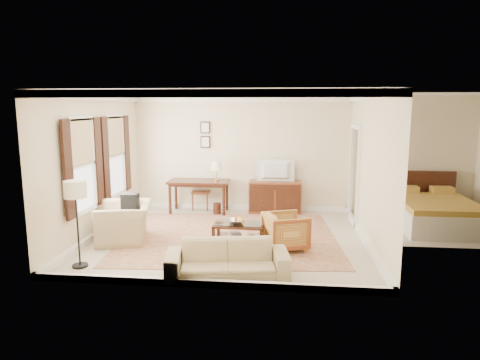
% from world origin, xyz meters
% --- Properties ---
extents(room_shell, '(5.51, 5.01, 2.91)m').
position_xyz_m(room_shell, '(0.00, 0.00, 2.47)').
color(room_shell, beige).
rests_on(room_shell, ground).
extents(annex_bedroom, '(3.00, 2.70, 2.90)m').
position_xyz_m(annex_bedroom, '(4.49, 1.15, 0.34)').
color(annex_bedroom, beige).
rests_on(annex_bedroom, ground).
extents(window_front, '(0.12, 1.56, 1.80)m').
position_xyz_m(window_front, '(-2.70, -0.70, 1.55)').
color(window_front, '#CCB284').
rests_on(window_front, room_shell).
extents(window_rear, '(0.12, 1.56, 1.80)m').
position_xyz_m(window_rear, '(-2.70, 0.90, 1.55)').
color(window_rear, '#CCB284').
rests_on(window_rear, room_shell).
extents(doorway, '(0.10, 1.12, 2.25)m').
position_xyz_m(doorway, '(2.71, 1.50, 1.08)').
color(doorway, white).
rests_on(doorway, room_shell).
extents(rug, '(4.58, 4.00, 0.01)m').
position_xyz_m(rug, '(0.00, 0.06, 0.01)').
color(rug, brown).
rests_on(rug, room_shell).
extents(writing_desk, '(1.50, 0.75, 0.82)m').
position_xyz_m(writing_desk, '(-1.02, 2.02, 0.71)').
color(writing_desk, '#3B1B11').
rests_on(writing_desk, room_shell).
extents(desk_chair, '(0.49, 0.49, 1.05)m').
position_xyz_m(desk_chair, '(-1.03, 2.37, 0.53)').
color(desk_chair, brown).
rests_on(desk_chair, room_shell).
extents(desk_lamp, '(0.32, 0.32, 0.50)m').
position_xyz_m(desk_lamp, '(-0.56, 2.02, 1.07)').
color(desk_lamp, silver).
rests_on(desk_lamp, writing_desk).
extents(framed_prints, '(0.25, 0.04, 0.68)m').
position_xyz_m(framed_prints, '(-0.92, 2.47, 1.94)').
color(framed_prints, '#3B1B11').
rests_on(framed_prints, room_shell).
extents(sideboard, '(1.30, 0.50, 0.80)m').
position_xyz_m(sideboard, '(0.89, 2.22, 0.40)').
color(sideboard, brown).
rests_on(sideboard, room_shell).
extents(tv, '(0.90, 0.51, 0.12)m').
position_xyz_m(tv, '(0.89, 2.20, 1.25)').
color(tv, black).
rests_on(tv, sideboard).
extents(coffee_table, '(1.00, 0.61, 0.42)m').
position_xyz_m(coffee_table, '(0.25, -0.34, 0.31)').
color(coffee_table, '#3B1B11').
rests_on(coffee_table, room_shell).
extents(fruit_bowl, '(0.42, 0.42, 0.10)m').
position_xyz_m(fruit_bowl, '(0.18, -0.39, 0.47)').
color(fruit_bowl, silver).
rests_on(fruit_bowl, coffee_table).
extents(book_a, '(0.27, 0.14, 0.38)m').
position_xyz_m(book_a, '(0.06, -0.28, 0.16)').
color(book_a, brown).
rests_on(book_a, coffee_table).
extents(book_b, '(0.22, 0.21, 0.38)m').
position_xyz_m(book_b, '(0.40, -0.36, 0.16)').
color(book_b, brown).
rests_on(book_b, coffee_table).
extents(striped_armchair, '(0.90, 0.93, 0.76)m').
position_xyz_m(striped_armchair, '(1.15, -0.59, 0.38)').
color(striped_armchair, brown).
rests_on(striped_armchair, room_shell).
extents(club_armchair, '(1.01, 1.31, 1.02)m').
position_xyz_m(club_armchair, '(-2.04, -0.41, 0.51)').
color(club_armchair, tan).
rests_on(club_armchair, room_shell).
extents(backpack, '(0.31, 0.37, 0.40)m').
position_xyz_m(backpack, '(-1.95, -0.28, 0.76)').
color(backpack, black).
rests_on(backpack, club_armchair).
extents(sofa, '(1.98, 0.85, 0.75)m').
position_xyz_m(sofa, '(0.24, -2.01, 0.37)').
color(sofa, tan).
rests_on(sofa, room_shell).
extents(floor_lamp, '(0.36, 0.36, 1.46)m').
position_xyz_m(floor_lamp, '(-2.27, -1.86, 1.22)').
color(floor_lamp, black).
rests_on(floor_lamp, room_shell).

